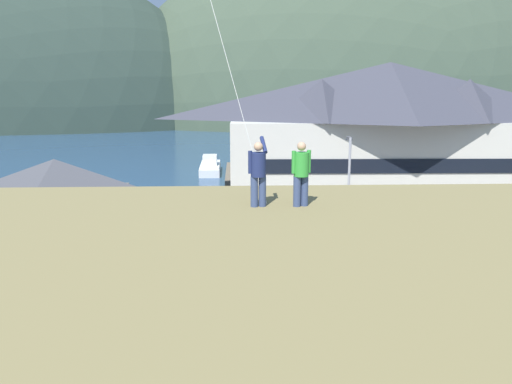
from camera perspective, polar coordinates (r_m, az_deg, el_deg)
ground_plane at (r=22.50m, az=1.41°, el=-13.97°), size 600.00×600.00×0.00m
parking_lot_pad at (r=27.06m, az=0.73°, el=-9.26°), size 40.00×20.00×0.10m
bay_water at (r=80.81m, az=-1.30°, el=4.94°), size 360.00×84.00×0.03m
far_hill_east_peak at (r=143.61m, az=9.33°, el=7.83°), size 124.04×70.33×95.61m
harbor_lodge at (r=44.15m, az=14.72°, el=6.90°), size 28.13×11.97×11.77m
storage_shed_near_lot at (r=31.21m, az=-21.58°, el=-1.56°), size 7.77×6.10×5.78m
wharf_dock at (r=55.47m, az=-1.77°, el=2.07°), size 3.20×12.55×0.70m
moored_boat_wharfside at (r=58.12m, az=-5.22°, el=2.85°), size 2.35×7.07×2.16m
parked_car_mid_row_near at (r=22.10m, az=-10.70°, el=-11.64°), size 4.26×2.17×1.82m
parked_car_lone_by_shed at (r=29.61m, az=17.02°, el=-5.83°), size 4.24×2.12×1.82m
parked_car_mid_row_center at (r=29.19m, az=-0.87°, el=-5.54°), size 4.35×2.36×1.82m
parked_car_front_row_end at (r=24.97m, az=25.44°, el=-9.83°), size 4.30×2.25×1.82m
parked_car_front_row_silver at (r=22.38m, az=13.30°, el=-11.46°), size 4.30×2.25×1.82m
parked_car_back_row_left at (r=25.11m, az=-24.26°, el=-9.59°), size 4.36×2.37×1.82m
parking_light_pole at (r=32.09m, az=10.47°, el=1.16°), size 0.24×0.78×6.63m
person_kite_flyer at (r=13.34m, az=0.25°, el=2.33°), size 0.52×0.69×1.86m
person_companion at (r=13.44m, az=5.14°, el=2.28°), size 0.53×0.40×1.74m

